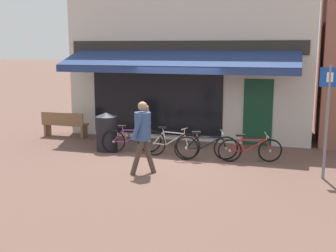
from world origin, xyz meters
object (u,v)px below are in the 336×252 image
at_px(litter_bin, 107,131).
at_px(park_bench, 64,124).
at_px(bicycle_silver, 171,144).
at_px(pedestrian_adult, 143,130).
at_px(bicycle_red, 250,150).
at_px(bicycle_purple, 131,140).
at_px(parking_sign, 327,111).
at_px(bicycle_black, 206,147).

relative_size(litter_bin, park_bench, 0.73).
bearing_deg(bicycle_silver, pedestrian_adult, -92.24).
xyz_separation_m(bicycle_silver, park_bench, (-4.29, 1.52, 0.08)).
height_order(bicycle_red, pedestrian_adult, pedestrian_adult).
bearing_deg(bicycle_purple, pedestrian_adult, -80.57).
bearing_deg(bicycle_red, park_bench, 150.78).
xyz_separation_m(parking_sign, park_bench, (-8.33, 2.37, -1.17)).
distance_m(bicycle_silver, litter_bin, 2.07).
relative_size(pedestrian_adult, litter_bin, 1.55).
xyz_separation_m(bicycle_purple, bicycle_red, (3.45, -0.04, -0.02)).
distance_m(bicycle_black, parking_sign, 3.36).
relative_size(bicycle_black, litter_bin, 1.47).
bearing_deg(park_bench, pedestrian_adult, -38.14).
bearing_deg(litter_bin, bicycle_purple, -3.78).
height_order(bicycle_purple, bicycle_silver, bicycle_silver).
xyz_separation_m(pedestrian_adult, litter_bin, (-1.87, 1.91, -0.52)).
distance_m(pedestrian_adult, parking_sign, 4.35).
xyz_separation_m(bicycle_silver, pedestrian_adult, (-0.19, -1.74, 0.72)).
distance_m(pedestrian_adult, park_bench, 5.28).
bearing_deg(park_bench, parking_sign, -15.60).
bearing_deg(bicycle_red, bicycle_purple, 162.66).
distance_m(bicycle_black, park_bench, 5.54).
xyz_separation_m(litter_bin, parking_sign, (6.09, -1.02, 1.04)).
bearing_deg(pedestrian_adult, parking_sign, 1.16).
height_order(pedestrian_adult, park_bench, pedestrian_adult).
height_order(bicycle_purple, bicycle_black, bicycle_purple).
height_order(bicycle_black, parking_sign, parking_sign).
distance_m(bicycle_silver, bicycle_black, 1.03).
distance_m(bicycle_black, bicycle_red, 1.19).
height_order(bicycle_black, pedestrian_adult, pedestrian_adult).
height_order(bicycle_red, litter_bin, litter_bin).
bearing_deg(bicycle_silver, parking_sign, -8.15).
height_order(bicycle_purple, park_bench, park_bench).
xyz_separation_m(bicycle_purple, bicycle_silver, (1.24, -0.11, 0.01)).
bearing_deg(park_bench, bicycle_purple, -24.37).
bearing_deg(parking_sign, park_bench, 164.10).
bearing_deg(litter_bin, park_bench, 148.93).
xyz_separation_m(bicycle_purple, pedestrian_adult, (1.06, -1.86, 0.72)).
bearing_deg(parking_sign, bicycle_black, 164.88).
xyz_separation_m(bicycle_black, pedestrian_adult, (-1.21, -1.70, 0.74)).
relative_size(bicycle_red, parking_sign, 0.63).
bearing_deg(park_bench, bicycle_black, -16.04).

